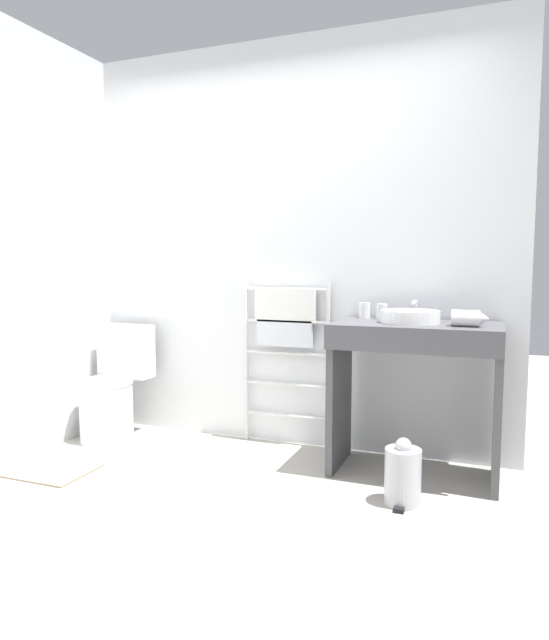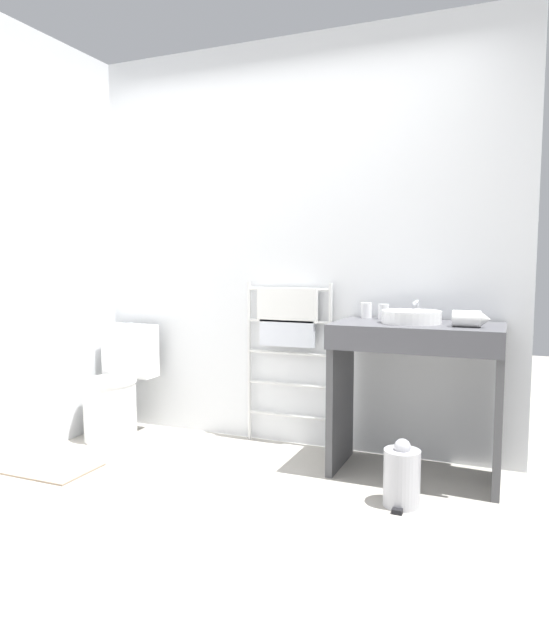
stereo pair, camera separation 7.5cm
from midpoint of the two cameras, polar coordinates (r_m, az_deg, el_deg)
name	(u,v)px [view 2 (the right image)]	position (r m, az deg, el deg)	size (l,w,h in m)	color
ground_plane	(168,533)	(2.74, -9.76, -20.26)	(12.00, 12.00, 0.00)	#A8A399
wall_back	(288,246)	(3.79, 1.98, 7.40)	(2.99, 0.12, 2.62)	silver
wall_side	(34,245)	(3.93, -22.43, 6.92)	(0.12, 2.10, 2.62)	silver
toilet	(117,390)	(4.10, -15.01, -6.81)	(0.38, 0.50, 0.78)	white
towel_radiator	(287,329)	(3.70, 1.89, -0.95)	(0.59, 0.06, 1.07)	silver
vanity_counter	(416,375)	(3.28, 14.62, -5.32)	(0.91, 0.53, 0.87)	#4C4C51
sink_basin	(411,316)	(3.25, 14.16, 0.35)	(0.33, 0.33, 0.07)	white
faucet	(416,307)	(3.42, 14.61, 1.24)	(0.02, 0.10, 0.12)	silver
cup_near_wall	(366,310)	(3.50, 9.79, 0.95)	(0.07, 0.07, 0.09)	white
cup_near_edge	(384,312)	(3.45, 11.47, 0.83)	(0.06, 0.06, 0.09)	white
hair_dryer	(469,319)	(3.14, 19.53, 0.13)	(0.19, 0.17, 0.09)	white
trash_bin	(402,476)	(2.99, 13.34, -14.96)	(0.18, 0.21, 0.34)	#B7B7BC
bath_mat	(47,467)	(3.68, -21.23, -13.59)	(0.56, 0.36, 0.01)	gray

